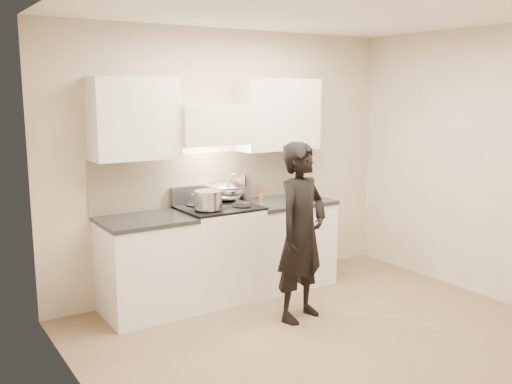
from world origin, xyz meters
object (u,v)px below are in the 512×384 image
at_px(stove, 219,252).
at_px(wok, 226,190).
at_px(utensil_crock, 245,192).
at_px(counter_right, 286,242).
at_px(person, 302,232).

bearing_deg(stove, wok, 41.24).
xyz_separation_m(wok, utensil_crock, (0.29, 0.08, -0.06)).
bearing_deg(counter_right, person, -117.83).
distance_m(stove, person, 1.01).
height_order(stove, wok, wok).
distance_m(wok, utensil_crock, 0.30).
distance_m(counter_right, person, 1.05).
bearing_deg(wok, person, -78.78).
bearing_deg(person, wok, 84.45).
bearing_deg(person, utensil_crock, 68.92).
distance_m(utensil_crock, person, 1.12).
distance_m(counter_right, wok, 0.91).
bearing_deg(counter_right, utensil_crock, 149.80).
xyz_separation_m(utensil_crock, person, (-0.08, -1.10, -0.19)).
bearing_deg(utensil_crock, counter_right, -30.20).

